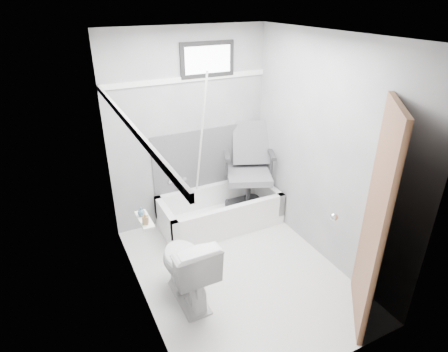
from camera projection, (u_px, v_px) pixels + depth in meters
floor at (238, 272)px, 4.03m from camera, size 2.60×2.60×0.00m
ceiling at (244, 35)px, 2.97m from camera, size 2.60×2.60×0.00m
wall_back at (189, 130)px, 4.54m from camera, size 2.00×0.02×2.40m
wall_front at (336, 248)px, 2.45m from camera, size 2.00×0.02×2.40m
wall_left at (135, 195)px, 3.10m from camera, size 0.02×2.60×2.40m
wall_right at (325, 153)px, 3.90m from camera, size 0.02×2.60×2.40m
bathtub at (220, 210)px, 4.77m from camera, size 1.50×0.70×0.42m
office_chair at (249, 170)px, 4.76m from camera, size 0.84×0.84×1.12m
toilet at (187, 267)px, 3.53m from camera, size 0.44×0.77×0.76m
door at (427, 233)px, 2.95m from camera, size 0.78×0.78×2.00m
window at (207, 59)px, 4.27m from camera, size 0.66×0.04×0.40m
backerboard at (209, 157)px, 4.81m from camera, size 1.50×0.02×0.78m
trim_back at (188, 79)px, 4.26m from camera, size 2.00×0.02×0.06m
trim_left at (128, 123)px, 2.83m from camera, size 0.02×2.60×0.06m
pole at (200, 148)px, 4.43m from camera, size 0.02×0.52×1.89m
shelf at (145, 220)px, 3.30m from camera, size 0.10×0.32×0.02m
soap_bottle_a at (145, 218)px, 3.21m from camera, size 0.07×0.07×0.11m
soap_bottle_b at (141, 211)px, 3.32m from camera, size 0.07×0.07×0.08m
faucet at (178, 182)px, 4.73m from camera, size 0.26×0.10×0.16m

